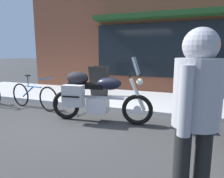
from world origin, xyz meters
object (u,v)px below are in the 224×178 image
pedestrian_walking (197,105)px  sandwich_board_sign (99,81)px  parked_bicycle (34,95)px  touring_motorcycle (94,94)px

pedestrian_walking → sandwich_board_sign: (-2.71, 4.06, -0.47)m
pedestrian_walking → sandwich_board_sign: pedestrian_walking is taller
parked_bicycle → pedestrian_walking: size_ratio=1.02×
parked_bicycle → sandwich_board_sign: 2.01m
parked_bicycle → sandwich_board_sign: bearing=53.9°
parked_bicycle → pedestrian_walking: pedestrian_walking is taller
sandwich_board_sign → pedestrian_walking: bearing=-56.2°
parked_bicycle → pedestrian_walking: bearing=-32.1°
touring_motorcycle → parked_bicycle: size_ratio=1.30×
pedestrian_walking → sandwich_board_sign: bearing=123.8°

